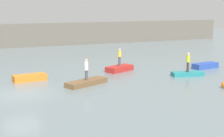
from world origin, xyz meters
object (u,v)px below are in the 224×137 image
rowboat_brown (87,82)px  rowboat_teal (188,74)px  person_hiviz_shirt (188,61)px  rowboat_red (119,68)px  person_white_shirt (86,68)px  rowboat_orange (30,78)px  person_yellow_shirt (120,56)px  rowboat_blue (205,66)px

rowboat_brown → rowboat_teal: (9.61, -0.24, -0.02)m
rowboat_brown → rowboat_teal: rowboat_brown is taller
rowboat_brown → rowboat_teal: bearing=-25.8°
person_hiviz_shirt → rowboat_red: bearing=137.6°
person_white_shirt → rowboat_brown: bearing=180.0°
person_white_shirt → rowboat_red: bearing=40.9°
rowboat_orange → person_yellow_shirt: person_yellow_shirt is taller
rowboat_brown → rowboat_teal: size_ratio=1.29×
rowboat_orange → rowboat_teal: (13.58, -3.56, -0.09)m
rowboat_orange → person_hiviz_shirt: person_hiviz_shirt is taller
rowboat_orange → rowboat_brown: rowboat_orange is taller
person_hiviz_shirt → person_white_shirt: bearing=178.5°
rowboat_brown → person_yellow_shirt: person_yellow_shirt is taller
rowboat_teal → person_hiviz_shirt: 1.18m
person_white_shirt → person_yellow_shirt: 6.35m
person_white_shirt → person_yellow_shirt: bearing=40.9°
rowboat_red → rowboat_teal: rowboat_red is taller
rowboat_brown → person_hiviz_shirt: size_ratio=2.11×
person_hiviz_shirt → rowboat_orange: bearing=165.3°
person_white_shirt → rowboat_teal: bearing=-1.5°
rowboat_blue → rowboat_red: bearing=157.9°
rowboat_red → rowboat_blue: 8.91m
rowboat_orange → person_white_shirt: (3.97, -3.31, 1.09)m
person_white_shirt → person_yellow_shirt: person_yellow_shirt is taller
rowboat_red → person_hiviz_shirt: person_hiviz_shirt is taller
rowboat_brown → rowboat_red: size_ratio=1.31×
person_yellow_shirt → rowboat_orange: bearing=-174.5°
rowboat_brown → rowboat_blue: rowboat_blue is taller
rowboat_orange → rowboat_red: bearing=-1.2°
rowboat_blue → person_hiviz_shirt: size_ratio=1.60×
rowboat_brown → rowboat_blue: (13.46, 2.13, 0.07)m
rowboat_blue → person_white_shirt: size_ratio=1.64×
person_hiviz_shirt → person_yellow_shirt: size_ratio=1.04×
person_hiviz_shirt → rowboat_blue: bearing=31.6°
rowboat_orange → rowboat_red: 8.80m
rowboat_brown → person_white_shirt: size_ratio=2.16×
rowboat_blue → person_yellow_shirt: 8.99m
rowboat_orange → rowboat_red: size_ratio=0.98×
person_hiviz_shirt → person_white_shirt: person_white_shirt is taller
rowboat_teal → person_yellow_shirt: size_ratio=1.70×
rowboat_red → person_yellow_shirt: person_yellow_shirt is taller
rowboat_teal → rowboat_orange: bearing=177.7°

